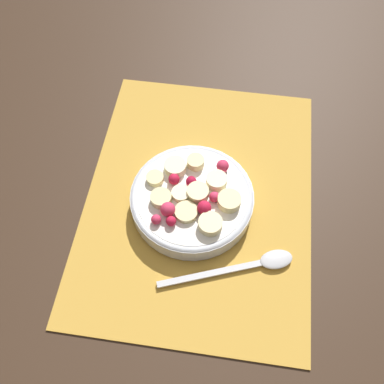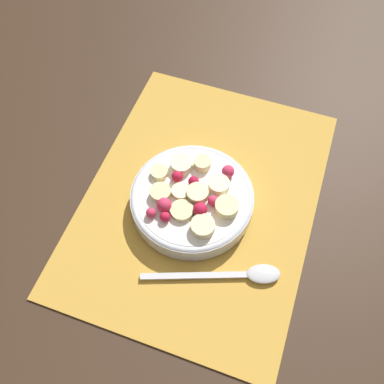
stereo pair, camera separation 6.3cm
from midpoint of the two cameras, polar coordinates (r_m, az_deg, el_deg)
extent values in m
plane|color=#382619|center=(0.68, 3.86, -1.15)|extent=(3.00, 3.00, 0.00)
cube|color=gold|center=(0.67, 3.87, -1.03)|extent=(0.47, 0.35, 0.01)
cylinder|color=silver|center=(0.65, 2.76, -1.32)|extent=(0.19, 0.19, 0.03)
torus|color=silver|center=(0.64, 2.80, -0.83)|extent=(0.19, 0.19, 0.01)
cylinder|color=white|center=(0.64, 2.82, -0.63)|extent=(0.17, 0.17, 0.00)
cylinder|color=#F4EAB7|center=(0.64, 6.42, 0.71)|extent=(0.03, 0.03, 0.01)
cylinder|color=beige|center=(0.63, 3.86, -0.54)|extent=(0.04, 0.04, 0.01)
cylinder|color=beige|center=(0.62, 7.55, -2.24)|extent=(0.05, 0.05, 0.01)
cylinder|color=beige|center=(0.63, -1.39, -0.36)|extent=(0.04, 0.04, 0.01)
cylinder|color=#F4EAB7|center=(0.66, 1.31, 3.47)|extent=(0.04, 0.04, 0.01)
cylinder|color=beige|center=(0.62, 1.55, -2.76)|extent=(0.04, 0.04, 0.01)
cylinder|color=beige|center=(0.66, 4.12, 3.63)|extent=(0.04, 0.04, 0.01)
cylinder|color=#F4EAB7|center=(0.63, 1.35, -0.19)|extent=(0.04, 0.04, 0.01)
cylinder|color=beige|center=(0.61, 4.43, -4.85)|extent=(0.04, 0.04, 0.01)
cylinder|color=beige|center=(0.65, -1.64, 2.40)|extent=(0.03, 0.03, 0.01)
sphere|color=#B21433|center=(0.64, 3.13, 1.46)|extent=(0.02, 0.02, 0.02)
sphere|color=red|center=(0.64, 0.76, 1.74)|extent=(0.02, 0.02, 0.02)
sphere|color=#DB3356|center=(0.61, -2.60, -3.02)|extent=(0.01, 0.01, 0.01)
sphere|color=#DB3356|center=(0.65, 7.60, 2.52)|extent=(0.02, 0.02, 0.02)
sphere|color=#DB3356|center=(0.63, 5.70, -1.40)|extent=(0.02, 0.02, 0.02)
sphere|color=red|center=(0.61, -0.69, -3.58)|extent=(0.01, 0.01, 0.01)
sphere|color=#DB3356|center=(0.62, -0.81, -1.98)|extent=(0.02, 0.02, 0.02)
sphere|color=red|center=(0.61, 4.04, -2.59)|extent=(0.02, 0.02, 0.02)
cube|color=silver|center=(0.62, 3.27, -11.35)|extent=(0.06, 0.15, 0.00)
ellipsoid|color=silver|center=(0.63, 12.41, -10.88)|extent=(0.04, 0.05, 0.01)
camera|label=1|loc=(0.03, -87.13, 4.84)|focal=40.00mm
camera|label=2|loc=(0.03, 92.87, -4.84)|focal=40.00mm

